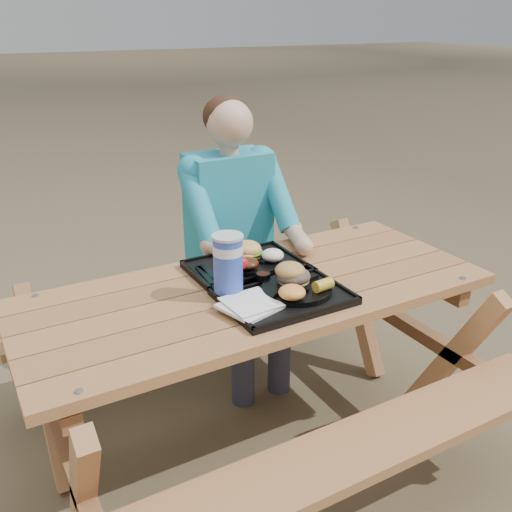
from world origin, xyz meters
TOP-DOWN VIEW (x-y plane):
  - ground at (0.00, 0.00)m, footprint 60.00×60.00m
  - picnic_table at (0.00, 0.00)m, footprint 1.80×1.49m
  - tray_near at (0.04, -0.14)m, footprint 0.45×0.35m
  - tray_far at (0.04, 0.15)m, footprint 0.45×0.35m
  - plate_near at (0.09, -0.14)m, footprint 0.26×0.26m
  - plate_far at (0.07, 0.16)m, footprint 0.26×0.26m
  - napkin_stack at (-0.12, -0.17)m, footprint 0.22×0.22m
  - soda_cup at (-0.13, -0.03)m, footprint 0.11×0.11m
  - condiment_bbq at (0.03, -0.00)m, footprint 0.06×0.06m
  - condiment_mustard at (0.10, -0.02)m, footprint 0.05×0.05m
  - sandwich at (0.10, -0.10)m, footprint 0.12×0.12m
  - mac_cheese at (0.03, -0.21)m, footprint 0.10×0.10m
  - corn_cob at (0.16, -0.21)m, footprint 0.08×0.08m
  - cutlery_far at (-0.12, 0.16)m, footprint 0.04×0.18m
  - burger at (0.07, 0.19)m, footprint 0.12×0.12m
  - baked_beans at (0.01, 0.10)m, footprint 0.09×0.09m
  - potato_salad at (0.14, 0.11)m, footprint 0.09×0.09m
  - diner at (0.19, 0.59)m, footprint 0.48×0.84m

SIDE VIEW (x-z plane):
  - ground at x=0.00m, z-range 0.00..0.00m
  - picnic_table at x=0.00m, z-range 0.00..0.75m
  - diner at x=0.19m, z-range 0.00..1.28m
  - tray_near at x=0.04m, z-range 0.75..0.77m
  - tray_far at x=0.04m, z-range 0.75..0.77m
  - cutlery_far at x=-0.12m, z-range 0.77..0.78m
  - plate_near at x=0.09m, z-range 0.77..0.79m
  - plate_far at x=0.07m, z-range 0.77..0.79m
  - napkin_stack at x=-0.12m, z-range 0.77..0.79m
  - condiment_mustard at x=0.10m, z-range 0.77..0.80m
  - condiment_bbq at x=0.03m, z-range 0.77..0.80m
  - baked_beans at x=0.01m, z-range 0.79..0.83m
  - corn_cob at x=0.16m, z-range 0.79..0.83m
  - mac_cheese at x=0.03m, z-range 0.79..0.84m
  - potato_salad at x=0.14m, z-range 0.79..0.84m
  - burger at x=0.07m, z-range 0.79..0.90m
  - sandwich at x=0.10m, z-range 0.79..0.91m
  - soda_cup at x=-0.13m, z-range 0.77..0.99m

